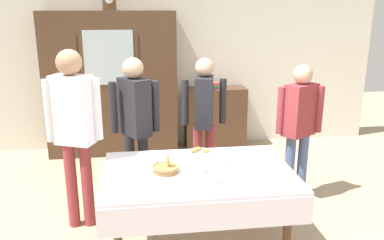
# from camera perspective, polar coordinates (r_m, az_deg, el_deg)

# --- Properties ---
(ground_plane) EXTENTS (12.00, 12.00, 0.00)m
(ground_plane) POSITION_cam_1_polar(r_m,az_deg,el_deg) (4.02, 0.38, -15.74)
(ground_plane) COLOR tan
(ground_plane) RESTS_ON ground
(back_wall) EXTENTS (6.40, 0.10, 2.70)m
(back_wall) POSITION_cam_1_polar(r_m,az_deg,el_deg) (6.10, -3.01, 8.76)
(back_wall) COLOR silver
(back_wall) RESTS_ON ground
(dining_table) EXTENTS (1.67, 1.12, 0.73)m
(dining_table) POSITION_cam_1_polar(r_m,az_deg,el_deg) (3.51, 0.93, -8.89)
(dining_table) COLOR #4C3321
(dining_table) RESTS_ON ground
(wall_cabinet) EXTENTS (1.87, 0.46, 2.08)m
(wall_cabinet) POSITION_cam_1_polar(r_m,az_deg,el_deg) (5.86, -11.58, 5.07)
(wall_cabinet) COLOR #4C3321
(wall_cabinet) RESTS_ON ground
(mantel_clock) EXTENTS (0.18, 0.11, 0.24)m
(mantel_clock) POSITION_cam_1_polar(r_m,az_deg,el_deg) (5.76, -11.90, 16.48)
(mantel_clock) COLOR brown
(mantel_clock) RESTS_ON wall_cabinet
(bookshelf_low) EXTENTS (0.93, 0.35, 0.94)m
(bookshelf_low) POSITION_cam_1_polar(r_m,az_deg,el_deg) (6.12, 3.38, 0.35)
(bookshelf_low) COLOR #4C3321
(bookshelf_low) RESTS_ON ground
(book_stack) EXTENTS (0.14, 0.21, 0.09)m
(book_stack) POSITION_cam_1_polar(r_m,az_deg,el_deg) (6.01, 3.46, 5.06)
(book_stack) COLOR #664C7A
(book_stack) RESTS_ON bookshelf_low
(tea_cup_near_right) EXTENTS (0.13, 0.13, 0.06)m
(tea_cup_near_right) POSITION_cam_1_polar(r_m,az_deg,el_deg) (3.43, 1.28, -7.34)
(tea_cup_near_right) COLOR silver
(tea_cup_near_right) RESTS_ON dining_table
(tea_cup_far_left) EXTENTS (0.13, 0.13, 0.06)m
(tea_cup_far_left) POSITION_cam_1_polar(r_m,az_deg,el_deg) (3.56, 4.31, -6.46)
(tea_cup_far_left) COLOR white
(tea_cup_far_left) RESTS_ON dining_table
(tea_cup_front_edge) EXTENTS (0.13, 0.13, 0.06)m
(tea_cup_front_edge) POSITION_cam_1_polar(r_m,az_deg,el_deg) (3.23, 3.50, -8.90)
(tea_cup_front_edge) COLOR white
(tea_cup_front_edge) RESTS_ON dining_table
(tea_cup_mid_left) EXTENTS (0.13, 0.13, 0.06)m
(tea_cup_mid_left) POSITION_cam_1_polar(r_m,az_deg,el_deg) (3.67, -5.71, -5.82)
(tea_cup_mid_left) COLOR white
(tea_cup_mid_left) RESTS_ON dining_table
(bread_basket) EXTENTS (0.24, 0.24, 0.16)m
(bread_basket) POSITION_cam_1_polar(r_m,az_deg,el_deg) (3.46, -3.91, -7.02)
(bread_basket) COLOR #9E7542
(bread_basket) RESTS_ON dining_table
(pastry_plate) EXTENTS (0.28, 0.28, 0.05)m
(pastry_plate) POSITION_cam_1_polar(r_m,az_deg,el_deg) (3.89, 1.17, -4.67)
(pastry_plate) COLOR white
(pastry_plate) RESTS_ON dining_table
(spoon_far_left) EXTENTS (0.12, 0.02, 0.01)m
(spoon_far_left) POSITION_cam_1_polar(r_m,az_deg,el_deg) (3.44, 10.74, -7.98)
(spoon_far_left) COLOR silver
(spoon_far_left) RESTS_ON dining_table
(spoon_far_right) EXTENTS (0.12, 0.02, 0.01)m
(spoon_far_right) POSITION_cam_1_polar(r_m,az_deg,el_deg) (3.19, -5.67, -9.79)
(spoon_far_right) COLOR silver
(spoon_far_right) RESTS_ON dining_table
(spoon_near_right) EXTENTS (0.12, 0.02, 0.01)m
(spoon_near_right) POSITION_cam_1_polar(r_m,az_deg,el_deg) (3.88, 9.48, -5.15)
(spoon_near_right) COLOR silver
(spoon_near_right) RESTS_ON dining_table
(person_beside_shelf) EXTENTS (0.52, 0.41, 1.63)m
(person_beside_shelf) POSITION_cam_1_polar(r_m,az_deg,el_deg) (4.21, -8.27, 0.33)
(person_beside_shelf) COLOR #232328
(person_beside_shelf) RESTS_ON ground
(person_behind_table_left) EXTENTS (0.52, 0.39, 1.57)m
(person_behind_table_left) POSITION_cam_1_polar(r_m,az_deg,el_deg) (4.56, 1.75, 1.23)
(person_behind_table_left) COLOR #933338
(person_behind_table_left) RESTS_ON ground
(person_behind_table_right) EXTENTS (0.52, 0.32, 1.76)m
(person_behind_table_right) POSITION_cam_1_polar(r_m,az_deg,el_deg) (3.85, -16.74, -0.27)
(person_behind_table_right) COLOR #933338
(person_behind_table_right) RESTS_ON ground
(person_near_right_end) EXTENTS (0.52, 0.36, 1.54)m
(person_near_right_end) POSITION_cam_1_polar(r_m,az_deg,el_deg) (4.45, 15.31, -0.05)
(person_near_right_end) COLOR slate
(person_near_right_end) RESTS_ON ground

